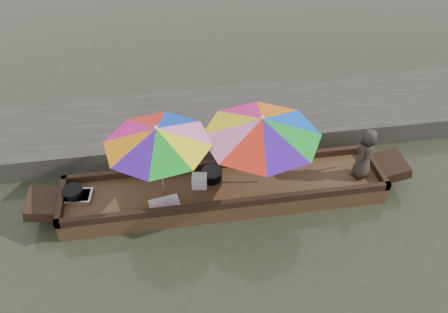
{
  "coord_description": "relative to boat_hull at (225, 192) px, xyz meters",
  "views": [
    {
      "loc": [
        -0.93,
        -5.84,
        6.2
      ],
      "look_at": [
        0.0,
        0.1,
        1.0
      ],
      "focal_mm": 35.0,
      "sensor_mm": 36.0,
      "label": 1
    }
  ],
  "objects": [
    {
      "name": "water",
      "position": [
        0.0,
        0.0,
        -0.17
      ],
      "size": [
        80.0,
        80.0,
        0.0
      ],
      "primitive_type": "plane",
      "color": "#2B311F",
      "rests_on": "ground"
    },
    {
      "name": "cooking_pot",
      "position": [
        -2.81,
        0.14,
        0.27
      ],
      "size": [
        0.38,
        0.38,
        0.2
      ],
      "primitive_type": "cylinder",
      "color": "black",
      "rests_on": "boat_hull"
    },
    {
      "name": "tray_crayfish",
      "position": [
        -2.74,
        0.09,
        0.22
      ],
      "size": [
        0.58,
        0.43,
        0.09
      ],
      "primitive_type": "cube",
      "rotation": [
        0.0,
        0.0,
        -0.1
      ],
      "color": "silver",
      "rests_on": "boat_hull"
    },
    {
      "name": "vendor",
      "position": [
        2.66,
        -0.1,
        0.72
      ],
      "size": [
        0.63,
        0.61,
        1.08
      ],
      "primitive_type": "imported",
      "rotation": [
        0.0,
        0.0,
        3.85
      ],
      "color": "#2E2622",
      "rests_on": "boat_hull"
    },
    {
      "name": "tray_scallop",
      "position": [
        -1.16,
        -0.35,
        0.21
      ],
      "size": [
        0.6,
        0.46,
        0.06
      ],
      "primitive_type": "cube",
      "rotation": [
        0.0,
        0.0,
        0.18
      ],
      "color": "silver",
      "rests_on": "boat_hull"
    },
    {
      "name": "boat_hull",
      "position": [
        0.0,
        0.0,
        0.0
      ],
      "size": [
        6.11,
        1.2,
        0.35
      ],
      "primitive_type": "cube",
      "color": "#3E2A18",
      "rests_on": "water"
    },
    {
      "name": "dock",
      "position": [
        0.0,
        2.2,
        0.08
      ],
      "size": [
        22.0,
        2.2,
        0.5
      ],
      "primitive_type": "cube",
      "color": "#2D2B26",
      "rests_on": "ground"
    },
    {
      "name": "charcoal_grill",
      "position": [
        -0.22,
        0.23,
        0.27
      ],
      "size": [
        0.39,
        0.39,
        0.18
      ],
      "primitive_type": "cylinder",
      "color": "black",
      "rests_on": "boat_hull"
    },
    {
      "name": "supply_bag",
      "position": [
        -0.47,
        0.07,
        0.3
      ],
      "size": [
        0.31,
        0.26,
        0.26
      ],
      "primitive_type": "cube",
      "rotation": [
        0.0,
        0.0,
        -0.17
      ],
      "color": "silver",
      "rests_on": "boat_hull"
    },
    {
      "name": "umbrella_stern",
      "position": [
        0.65,
        0.0,
        0.95
      ],
      "size": [
        2.41,
        2.41,
        1.55
      ],
      "primitive_type": null,
      "rotation": [
        0.0,
        0.0,
        -0.14
      ],
      "color": "blue",
      "rests_on": "boat_hull"
    },
    {
      "name": "umbrella_bow",
      "position": [
        -1.15,
        0.0,
        0.95
      ],
      "size": [
        2.2,
        2.2,
        1.55
      ],
      "primitive_type": null,
      "rotation": [
        0.0,
        0.0,
        -0.19
      ],
      "color": "pink",
      "rests_on": "boat_hull"
    }
  ]
}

